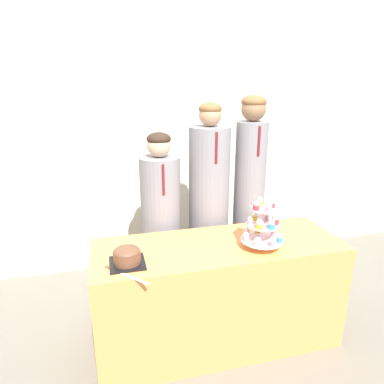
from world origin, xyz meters
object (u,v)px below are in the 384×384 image
object	(u,v)px
student_1	(209,213)
cake_knife	(119,272)
cupcake_stand	(262,226)
round_cake	(127,256)
student_0	(161,229)
student_2	(249,203)

from	to	relation	value
student_1	cake_knife	bearing A→B (deg)	-136.12
cupcake_stand	student_1	world-z (taller)	student_1
round_cake	student_0	world-z (taller)	student_0
round_cake	cupcake_stand	size ratio (longest dim) A/B	0.63
cake_knife	student_2	distance (m)	1.27
cupcake_stand	student_0	xyz separation A→B (m)	(-0.54, 0.62, -0.23)
cake_knife	student_0	xyz separation A→B (m)	(0.35, 0.70, -0.08)
student_1	student_2	size ratio (longest dim) A/B	0.97
cake_knife	student_0	size ratio (longest dim) A/B	0.18
cake_knife	cupcake_stand	bearing A→B (deg)	53.63
student_2	student_1	bearing A→B (deg)	180.00
student_0	cake_knife	bearing A→B (deg)	-116.57
cake_knife	student_0	distance (m)	0.79
round_cake	cake_knife	bearing A→B (deg)	-121.89
cupcake_stand	student_1	bearing A→B (deg)	104.43
cupcake_stand	student_0	distance (m)	0.85
student_1	student_2	distance (m)	0.34
cupcake_stand	student_2	world-z (taller)	student_2
cake_knife	student_1	size ratio (longest dim) A/B	0.16
cupcake_stand	student_2	xyz separation A→B (m)	(0.18, 0.62, -0.07)
cake_knife	student_2	world-z (taller)	student_2
student_0	student_2	xyz separation A→B (m)	(0.71, 0.00, 0.15)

